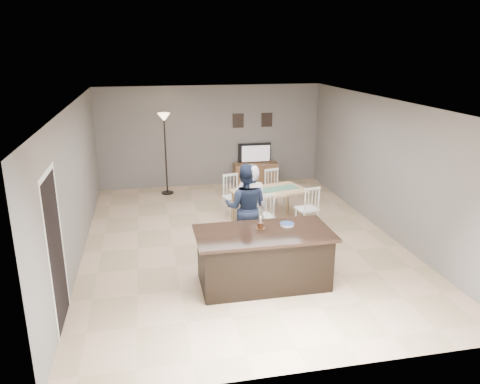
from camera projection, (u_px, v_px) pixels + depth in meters
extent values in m
plane|color=tan|center=(241.00, 240.00, 9.27)|extent=(8.00, 8.00, 0.00)
plane|color=slate|center=(211.00, 136.00, 12.60)|extent=(6.00, 0.00, 6.00)
plane|color=slate|center=(314.00, 268.00, 5.13)|extent=(6.00, 0.00, 6.00)
plane|color=slate|center=(75.00, 183.00, 8.29)|extent=(0.00, 8.00, 8.00)
plane|color=slate|center=(386.00, 167.00, 9.44)|extent=(0.00, 8.00, 8.00)
plane|color=white|center=(241.00, 103.00, 8.46)|extent=(8.00, 8.00, 0.00)
cube|color=black|center=(263.00, 259.00, 7.46)|extent=(2.00, 1.00, 0.85)
cube|color=black|center=(264.00, 233.00, 7.32)|extent=(2.15, 1.10, 0.05)
cube|color=brown|center=(256.00, 174.00, 12.93)|extent=(1.20, 0.40, 0.60)
imported|color=black|center=(255.00, 153.00, 12.83)|extent=(0.91, 0.12, 0.53)
plane|color=orange|center=(256.00, 154.00, 12.75)|extent=(0.78, 0.00, 0.78)
cube|color=black|center=(238.00, 121.00, 12.61)|extent=(0.30, 0.02, 0.38)
cube|color=black|center=(267.00, 120.00, 12.76)|extent=(0.30, 0.02, 0.38)
plane|color=black|center=(56.00, 252.00, 6.23)|extent=(0.00, 2.10, 2.10)
plane|color=white|center=(46.00, 173.00, 5.91)|extent=(0.00, 1.02, 1.02)
imported|color=silver|center=(251.00, 208.00, 8.62)|extent=(0.67, 0.51, 1.66)
imported|color=#1A233A|center=(246.00, 208.00, 8.60)|extent=(0.99, 0.89, 1.67)
cylinder|color=gold|center=(260.00, 228.00, 7.46)|extent=(0.13, 0.13, 0.00)
cylinder|color=#32180D|center=(260.00, 225.00, 7.44)|extent=(0.10, 0.10, 0.09)
cylinder|color=white|center=(261.00, 220.00, 7.41)|extent=(0.02, 0.02, 0.10)
sphere|color=#FFBF4C|center=(261.00, 217.00, 7.40)|extent=(0.02, 0.02, 0.02)
cylinder|color=white|center=(287.00, 225.00, 7.58)|extent=(0.22, 0.22, 0.01)
cylinder|color=white|center=(287.00, 224.00, 7.57)|extent=(0.22, 0.22, 0.01)
cylinder|color=white|center=(287.00, 224.00, 7.57)|extent=(0.22, 0.22, 0.01)
cylinder|color=#2C4788|center=(287.00, 223.00, 7.57)|extent=(0.23, 0.23, 0.00)
cube|color=#9D7E55|center=(269.00, 191.00, 10.03)|extent=(1.71, 1.22, 0.04)
cylinder|color=#9D7E55|center=(247.00, 217.00, 9.54)|extent=(0.06, 0.06, 0.68)
cylinder|color=#9D7E55|center=(288.00, 198.00, 10.73)|extent=(0.06, 0.06, 0.68)
cube|color=#40745D|center=(269.00, 190.00, 10.02)|extent=(1.39, 0.65, 0.01)
cube|color=silver|center=(262.00, 216.00, 9.31)|extent=(0.49, 0.47, 0.04)
cylinder|color=silver|center=(258.00, 231.00, 9.18)|extent=(0.03, 0.03, 0.41)
cylinder|color=silver|center=(265.00, 223.00, 9.58)|extent=(0.03, 0.03, 0.41)
cube|color=silver|center=(267.00, 196.00, 9.01)|extent=(0.36, 0.12, 0.05)
cube|color=silver|center=(307.00, 209.00, 9.74)|extent=(0.49, 0.47, 0.04)
cylinder|color=silver|center=(304.00, 223.00, 9.61)|extent=(0.03, 0.03, 0.41)
cylinder|color=silver|center=(309.00, 215.00, 10.01)|extent=(0.03, 0.03, 0.41)
cube|color=silver|center=(313.00, 189.00, 9.45)|extent=(0.36, 0.12, 0.05)
cube|color=silver|center=(234.00, 197.00, 10.47)|extent=(0.49, 0.47, 0.04)
cylinder|color=silver|center=(237.00, 204.00, 10.74)|extent=(0.03, 0.03, 0.41)
cylinder|color=silver|center=(230.00, 210.00, 10.34)|extent=(0.03, 0.03, 0.41)
cube|color=silver|center=(230.00, 175.00, 10.48)|extent=(0.36, 0.12, 0.05)
cube|color=silver|center=(275.00, 191.00, 10.91)|extent=(0.49, 0.47, 0.04)
cylinder|color=silver|center=(277.00, 198.00, 11.18)|extent=(0.03, 0.03, 0.41)
cylinder|color=silver|center=(272.00, 203.00, 10.78)|extent=(0.03, 0.03, 0.41)
cube|color=silver|center=(272.00, 170.00, 10.91)|extent=(0.36, 0.12, 0.05)
cylinder|color=black|center=(168.00, 193.00, 12.20)|extent=(0.31, 0.31, 0.03)
cylinder|color=black|center=(166.00, 157.00, 11.91)|extent=(0.04, 0.04, 1.92)
cone|color=#F3BE86|center=(164.00, 117.00, 11.61)|extent=(0.31, 0.31, 0.20)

